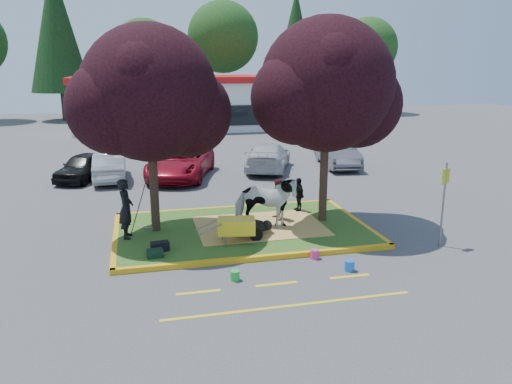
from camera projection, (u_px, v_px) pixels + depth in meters
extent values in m
plane|color=#424244|center=(242.00, 232.00, 16.62)|extent=(90.00, 90.00, 0.00)
cube|color=#2C5019|center=(242.00, 230.00, 16.60)|extent=(8.00, 5.00, 0.15)
cube|color=gold|center=(261.00, 258.00, 14.18)|extent=(8.30, 0.16, 0.15)
cube|color=gold|center=(228.00, 208.00, 19.03)|extent=(8.30, 0.16, 0.15)
cube|color=gold|center=(116.00, 239.00, 15.68)|extent=(0.16, 5.30, 0.15)
cube|color=gold|center=(356.00, 221.00, 17.53)|extent=(0.16, 5.30, 0.15)
cube|color=tan|center=(260.00, 226.00, 16.72)|extent=(4.20, 3.00, 0.01)
cylinder|color=black|center=(153.00, 178.00, 15.89)|extent=(0.28, 0.28, 3.53)
sphere|color=black|center=(149.00, 93.00, 15.22)|extent=(4.20, 4.20, 4.20)
sphere|color=black|center=(187.00, 112.00, 15.83)|extent=(2.86, 2.86, 2.86)
sphere|color=black|center=(114.00, 107.00, 14.80)|extent=(2.86, 2.86, 2.86)
cylinder|color=black|center=(324.00, 168.00, 16.97)|extent=(0.28, 0.28, 3.70)
sphere|color=black|center=(327.00, 85.00, 16.27)|extent=(4.40, 4.40, 4.40)
sphere|color=black|center=(357.00, 104.00, 16.90)|extent=(2.99, 2.99, 2.99)
sphere|color=black|center=(297.00, 98.00, 15.84)|extent=(2.99, 2.99, 2.99)
cube|color=yellow|center=(198.00, 292.00, 12.22)|extent=(1.10, 0.12, 0.01)
cube|color=yellow|center=(277.00, 284.00, 12.67)|extent=(1.10, 0.12, 0.01)
cube|color=yellow|center=(350.00, 276.00, 13.12)|extent=(1.10, 0.12, 0.01)
cube|color=yellow|center=(291.00, 306.00, 11.54)|extent=(6.00, 0.10, 0.01)
cube|color=silver|center=(197.00, 104.00, 42.93)|extent=(20.00, 8.00, 4.00)
cube|color=#B31313|center=(196.00, 79.00, 42.39)|extent=(20.40, 8.40, 0.50)
cube|color=black|center=(204.00, 116.00, 39.27)|extent=(19.00, 0.10, 1.60)
cylinder|color=black|center=(63.00, 100.00, 48.69)|extent=(0.44, 0.44, 3.92)
cone|color=black|center=(56.00, 28.00, 47.00)|extent=(5.60, 5.60, 11.90)
cylinder|color=black|center=(147.00, 102.00, 52.02)|extent=(0.44, 0.44, 3.08)
sphere|color=#143811|center=(144.00, 49.00, 50.70)|extent=(6.16, 6.16, 6.16)
cylinder|color=black|center=(224.00, 99.00, 52.82)|extent=(0.44, 0.44, 3.64)
sphere|color=#143811|center=(223.00, 37.00, 51.26)|extent=(7.28, 7.28, 7.28)
cylinder|color=black|center=(294.00, 98.00, 55.13)|extent=(0.44, 0.44, 3.50)
cone|color=black|center=(295.00, 41.00, 53.62)|extent=(5.00, 5.00, 10.62)
cylinder|color=black|center=(365.00, 98.00, 56.03)|extent=(0.44, 0.44, 3.22)
sphere|color=#143811|center=(368.00, 47.00, 54.65)|extent=(6.44, 6.44, 6.44)
imported|color=white|center=(265.00, 203.00, 16.32)|extent=(2.27, 1.57, 1.75)
ellipsoid|color=black|center=(250.00, 227.00, 15.86)|extent=(1.19, 0.78, 0.48)
imported|color=black|center=(126.00, 209.00, 15.41)|extent=(0.51, 0.72, 1.88)
imported|color=#4A1615|center=(278.00, 200.00, 17.21)|extent=(0.65, 0.78, 1.44)
imported|color=black|center=(298.00, 194.00, 18.31)|extent=(0.40, 0.77, 1.25)
cylinder|color=black|center=(256.00, 235.00, 15.26)|extent=(0.41, 0.15, 0.40)
cylinder|color=slate|center=(225.00, 242.00, 14.82)|extent=(0.04, 0.04, 0.29)
cylinder|color=slate|center=(222.00, 236.00, 15.28)|extent=(0.04, 0.04, 0.29)
cube|color=yellow|center=(236.00, 226.00, 15.04)|extent=(1.23, 0.87, 0.45)
cylinder|color=slate|center=(210.00, 230.00, 14.61)|extent=(0.72, 0.17, 0.37)
cylinder|color=slate|center=(207.00, 225.00, 15.07)|extent=(0.72, 0.17, 0.37)
cube|color=black|center=(160.00, 246.00, 14.49)|extent=(0.55, 0.34, 0.27)
cube|color=black|center=(155.00, 253.00, 14.01)|extent=(0.47, 0.33, 0.23)
cylinder|color=slate|center=(443.00, 205.00, 15.03)|extent=(0.06, 0.06, 2.61)
cube|color=gold|center=(446.00, 176.00, 14.81)|extent=(0.35, 0.18, 0.47)
cylinder|color=green|center=(235.00, 276.00, 12.87)|extent=(0.33, 0.33, 0.27)
cylinder|color=#E53380|center=(315.00, 254.00, 14.30)|extent=(0.29, 0.29, 0.27)
cylinder|color=blue|center=(350.00, 266.00, 13.46)|extent=(0.30, 0.30, 0.29)
imported|color=black|center=(83.00, 167.00, 23.86)|extent=(2.82, 4.05, 1.28)
imported|color=#979B9E|center=(110.00, 166.00, 23.80)|extent=(1.46, 4.09, 1.34)
imported|color=maroon|center=(181.00, 162.00, 24.32)|extent=(4.17, 6.12, 1.55)
imported|color=silver|center=(268.00, 157.00, 26.04)|extent=(3.70, 5.31, 1.43)
imported|color=#525359|center=(337.00, 153.00, 26.99)|extent=(2.21, 4.78, 1.52)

